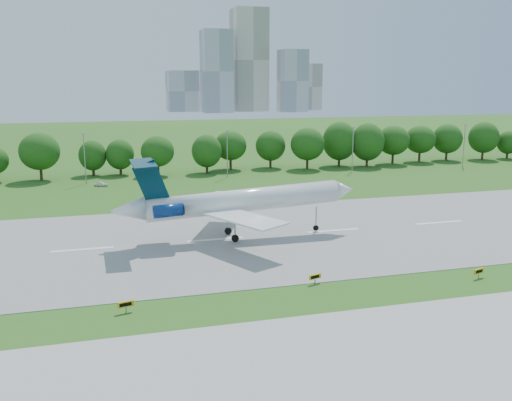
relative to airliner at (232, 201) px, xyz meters
The scene contains 11 objects.
ground 25.86m from the airliner, 96.22° to the right, with size 600.00×600.00×0.00m, color #2D5917.
runway 6.67m from the airliner, behind, with size 400.00×45.00×0.08m, color gray.
taxiway 43.49m from the airliner, 93.62° to the right, with size 400.00×23.00×0.08m, color #ADADA8.
tree_line 67.08m from the airliner, 92.32° to the left, with size 288.40×8.40×10.40m.
light_poles 57.27m from the airliner, 95.23° to the left, with size 175.90×0.25×12.19m.
skyline 379.18m from the airliner, 75.08° to the left, with size 127.00×52.00×80.00m.
airliner is the anchor object (origin of this frame).
taxi_sign_left 31.36m from the airliner, 125.07° to the right, with size 1.78×0.60×1.25m.
taxi_sign_centre 23.68m from the airliner, 77.23° to the right, with size 1.70×0.67×1.21m.
taxi_sign_right 37.15m from the airliner, 45.49° to the right, with size 1.72×0.72×1.23m.
service_vehicle_b 56.42m from the airliner, 110.10° to the left, with size 1.31×3.27×1.11m, color white.
Camera 1 is at (-17.15, -59.56, 24.52)m, focal length 40.00 mm.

